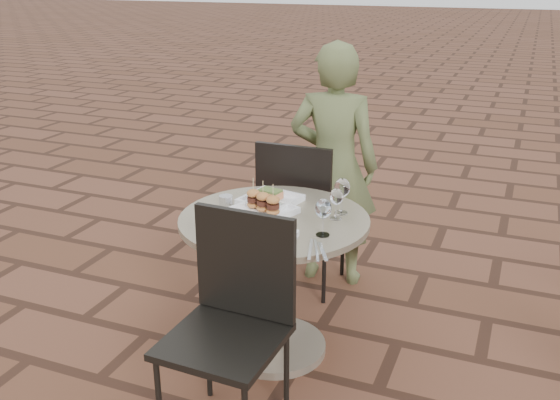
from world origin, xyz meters
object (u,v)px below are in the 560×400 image
at_px(cafe_table, 274,264).
at_px(plate_tuna, 267,240).
at_px(diner, 333,166).
at_px(chair_near, 234,308).
at_px(plate_salmon, 270,199).
at_px(plate_sliders, 263,206).
at_px(chair_far, 299,205).

xyz_separation_m(cafe_table, plate_tuna, (0.08, -0.28, 0.26)).
distance_m(diner, plate_tuna, 1.16).
bearing_deg(cafe_table, chair_near, -84.60).
xyz_separation_m(diner, plate_tuna, (0.06, -1.15, 0.01)).
relative_size(cafe_table, diner, 0.62).
height_order(diner, plate_salmon, diner).
bearing_deg(plate_tuna, chair_near, -96.58).
distance_m(plate_salmon, plate_tuna, 0.48).
height_order(diner, plate_tuna, diner).
bearing_deg(plate_tuna, plate_salmon, 111.17).
distance_m(cafe_table, diner, 0.91).
height_order(plate_salmon, plate_tuna, plate_salmon).
distance_m(cafe_table, plate_sliders, 0.29).
bearing_deg(chair_far, chair_near, 97.36).
distance_m(chair_far, plate_tuna, 0.96).
height_order(cafe_table, plate_salmon, plate_salmon).
height_order(plate_salmon, plate_sliders, plate_sliders).
distance_m(cafe_table, chair_far, 0.65).
xyz_separation_m(cafe_table, plate_sliders, (-0.07, 0.02, 0.28)).
relative_size(chair_far, plate_salmon, 3.08).
bearing_deg(chair_far, plate_sliders, 93.63).
height_order(cafe_table, chair_far, chair_far).
bearing_deg(plate_tuna, cafe_table, 106.49).
xyz_separation_m(diner, plate_sliders, (-0.08, -0.85, 0.04)).
relative_size(plate_salmon, plate_sliders, 0.92).
height_order(chair_far, plate_tuna, chair_far).
xyz_separation_m(chair_far, chair_near, (0.16, -1.19, 0.00)).
distance_m(cafe_table, plate_salmon, 0.33).
bearing_deg(plate_sliders, plate_tuna, -63.85).
xyz_separation_m(plate_sliders, plate_tuna, (0.15, -0.30, -0.02)).
xyz_separation_m(chair_near, plate_salmon, (-0.14, 0.72, 0.20)).
distance_m(chair_far, plate_sliders, 0.65).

